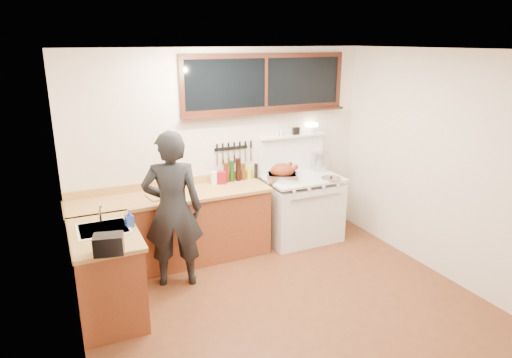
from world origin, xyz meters
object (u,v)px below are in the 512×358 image
man (173,210)px  roast_turkey (282,174)px  cutting_board (165,192)px  vintage_stove (301,207)px

man → roast_turkey: (1.59, 0.42, 0.11)m
cutting_board → roast_turkey: size_ratio=0.88×
man → cutting_board: (0.03, 0.47, 0.06)m
man → roast_turkey: man is taller
vintage_stove → cutting_board: size_ratio=3.65×
vintage_stove → man: 2.02m
vintage_stove → cutting_board: (-1.88, 0.01, 0.49)m
man → vintage_stove: bearing=13.5°
man → roast_turkey: 1.65m
cutting_board → vintage_stove: bearing=-0.3°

